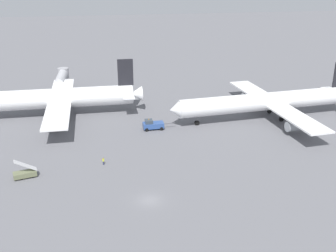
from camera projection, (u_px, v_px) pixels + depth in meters
ground_plane at (150, 200)px, 74.71m from camera, size 600.00×600.00×0.00m
airliner_at_gate_left at (53, 99)px, 114.69m from camera, size 51.13×45.50×15.53m
airliner_being_pushed at (267, 102)px, 113.01m from camera, size 55.26×46.49×14.72m
pushback_tug at (153, 125)px, 106.60m from camera, size 8.60×3.10×2.98m
gse_stair_truck_yellow at (25, 173)px, 82.36m from camera, size 4.91×3.05×4.06m
ground_crew_wing_walker_right at (103, 161)px, 87.68m from camera, size 0.50×0.36×1.67m
jet_bridge at (62, 77)px, 140.31m from camera, size 4.09×16.61×6.06m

